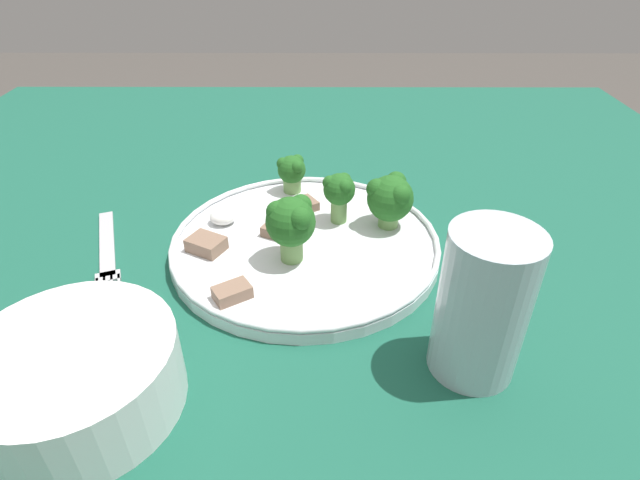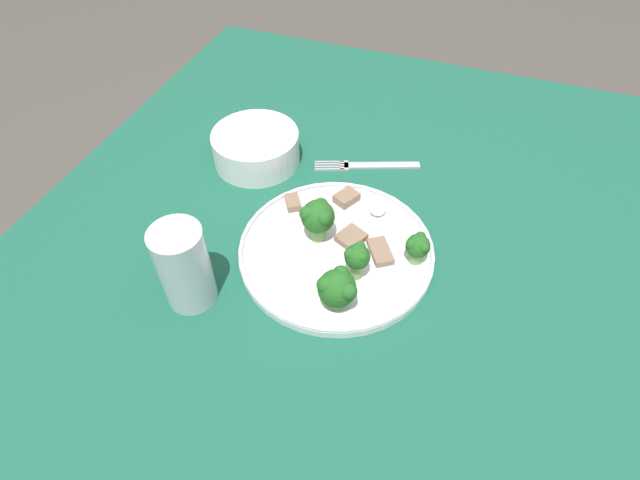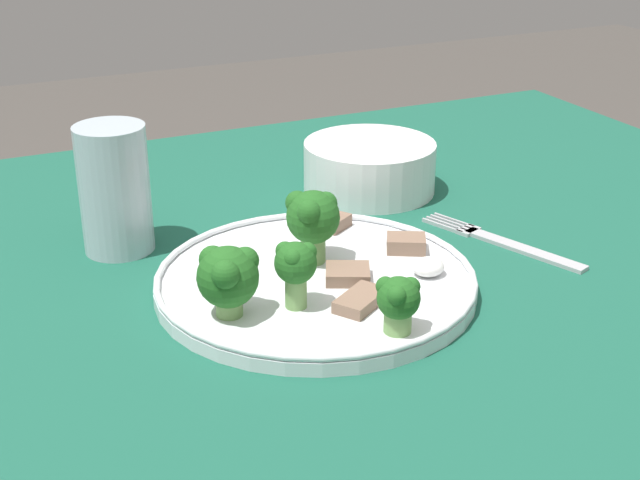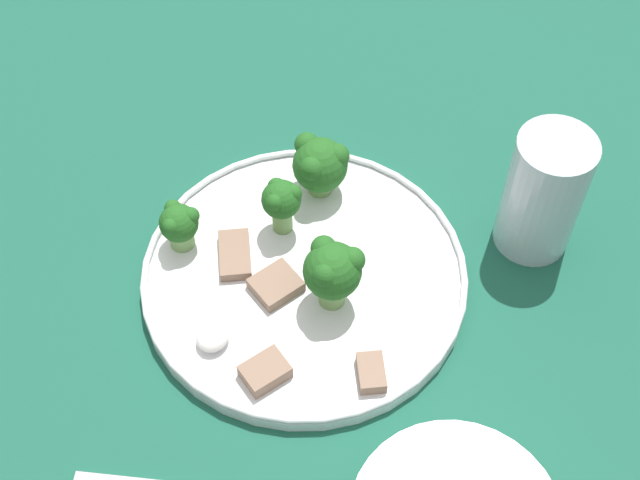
{
  "view_description": "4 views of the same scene",
  "coord_description": "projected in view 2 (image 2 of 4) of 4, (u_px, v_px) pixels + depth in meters",
  "views": [
    {
      "loc": [
        -0.03,
        0.49,
        1.05
      ],
      "look_at": [
        -0.03,
        0.07,
        0.77
      ],
      "focal_mm": 28.0,
      "sensor_mm": 36.0,
      "label": 1
    },
    {
      "loc": [
        -0.47,
        -0.09,
        1.3
      ],
      "look_at": [
        -0.02,
        0.07,
        0.77
      ],
      "focal_mm": 28.0,
      "sensor_mm": 36.0,
      "label": 2
    },
    {
      "loc": [
        -0.3,
        -0.59,
        1.1
      ],
      "look_at": [
        -0.01,
        0.05,
        0.79
      ],
      "focal_mm": 50.0,
      "sensor_mm": 36.0,
      "label": 3
    },
    {
      "loc": [
        0.37,
        0.26,
        1.4
      ],
      "look_at": [
        -0.03,
        0.06,
        0.79
      ],
      "focal_mm": 50.0,
      "sensor_mm": 36.0,
      "label": 4
    }
  ],
  "objects": [
    {
      "name": "meat_slice_edge_slice",
      "position": [
        346.0,
        198.0,
        0.79
      ],
      "size": [
        0.04,
        0.04,
        0.01
      ],
      "color": "#846651",
      "rests_on": "dinner_plate"
    },
    {
      "name": "meat_slice_rear_slice",
      "position": [
        293.0,
        202.0,
        0.78
      ],
      "size": [
        0.04,
        0.04,
        0.01
      ],
      "color": "#846651",
      "rests_on": "dinner_plate"
    },
    {
      "name": "table",
      "position": [
        366.0,
        294.0,
        0.8
      ],
      "size": [
        1.2,
        1.08,
        0.74
      ],
      "color": "#195642",
      "rests_on": "ground_plane"
    },
    {
      "name": "broccoli_floret_center_left",
      "position": [
        357.0,
        258.0,
        0.67
      ],
      "size": [
        0.04,
        0.04,
        0.06
      ],
      "color": "#709E56",
      "rests_on": "dinner_plate"
    },
    {
      "name": "sauce_dollop",
      "position": [
        378.0,
        209.0,
        0.77
      ],
      "size": [
        0.03,
        0.03,
        0.02
      ],
      "color": "white",
      "rests_on": "dinner_plate"
    },
    {
      "name": "meat_slice_middle_slice",
      "position": [
        351.0,
        237.0,
        0.73
      ],
      "size": [
        0.05,
        0.05,
        0.01
      ],
      "color": "#846651",
      "rests_on": "dinner_plate"
    },
    {
      "name": "broccoli_floret_front_left",
      "position": [
        317.0,
        218.0,
        0.71
      ],
      "size": [
        0.05,
        0.05,
        0.07
      ],
      "color": "#709E56",
      "rests_on": "dinner_plate"
    },
    {
      "name": "dinner_plate",
      "position": [
        336.0,
        250.0,
        0.73
      ],
      "size": [
        0.28,
        0.28,
        0.02
      ],
      "color": "white",
      "rests_on": "table"
    },
    {
      "name": "meat_slice_front_slice",
      "position": [
        381.0,
        250.0,
        0.72
      ],
      "size": [
        0.06,
        0.05,
        0.01
      ],
      "color": "#846651",
      "rests_on": "dinner_plate"
    },
    {
      "name": "ground_plane",
      "position": [
        349.0,
        442.0,
        1.28
      ],
      "size": [
        8.0,
        8.0,
        0.0
      ],
      "primitive_type": "plane",
      "color": "#4C4742"
    },
    {
      "name": "drinking_glass",
      "position": [
        185.0,
        270.0,
        0.64
      ],
      "size": [
        0.07,
        0.07,
        0.12
      ],
      "color": "#B2C1CC",
      "rests_on": "table"
    },
    {
      "name": "broccoli_floret_near_rim_left",
      "position": [
        337.0,
        288.0,
        0.64
      ],
      "size": [
        0.05,
        0.05,
        0.06
      ],
      "color": "#709E56",
      "rests_on": "dinner_plate"
    },
    {
      "name": "cream_bowl",
      "position": [
        256.0,
        148.0,
        0.86
      ],
      "size": [
        0.15,
        0.15,
        0.06
      ],
      "color": "white",
      "rests_on": "table"
    },
    {
      "name": "fork",
      "position": [
        368.0,
        166.0,
        0.87
      ],
      "size": [
        0.08,
        0.18,
        0.0
      ],
      "color": "#B2B2B7",
      "rests_on": "table"
    },
    {
      "name": "broccoli_floret_back_left",
      "position": [
        418.0,
        247.0,
        0.69
      ],
      "size": [
        0.04,
        0.03,
        0.05
      ],
      "color": "#709E56",
      "rests_on": "dinner_plate"
    }
  ]
}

